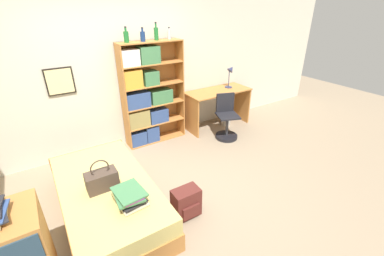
# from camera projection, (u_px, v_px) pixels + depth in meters

# --- Properties ---
(ground_plane) EXTENTS (14.00, 14.00, 0.00)m
(ground_plane) POSITION_uv_depth(u_px,v_px,m) (164.00, 192.00, 3.56)
(ground_plane) COLOR gray
(wall_back) EXTENTS (10.00, 0.09, 2.60)m
(wall_back) POSITION_uv_depth(u_px,v_px,m) (115.00, 74.00, 4.23)
(wall_back) COLOR beige
(wall_back) RESTS_ON ground_plane
(bed) EXTENTS (1.02, 1.94, 0.45)m
(bed) POSITION_uv_depth(u_px,v_px,m) (108.00, 198.00, 3.12)
(bed) COLOR #B77538
(bed) RESTS_ON ground_plane
(handbag) EXTENTS (0.34, 0.19, 0.38)m
(handbag) POSITION_uv_depth(u_px,v_px,m) (102.00, 180.00, 2.89)
(handbag) COLOR #47382D
(handbag) RESTS_ON bed
(book_stack_on_bed) EXTENTS (0.32, 0.38, 0.15)m
(book_stack_on_bed) POSITION_uv_depth(u_px,v_px,m) (130.00, 197.00, 2.70)
(book_stack_on_bed) COLOR #232328
(book_stack_on_bed) RESTS_ON bed
(bookcase) EXTENTS (1.10, 0.30, 1.80)m
(bookcase) POSITION_uv_depth(u_px,v_px,m) (146.00, 97.00, 4.48)
(bookcase) COLOR #B77538
(bookcase) RESTS_ON ground_plane
(bottle_green) EXTENTS (0.08, 0.08, 0.24)m
(bottle_green) POSITION_uv_depth(u_px,v_px,m) (126.00, 36.00, 3.91)
(bottle_green) COLOR #1E6B2D
(bottle_green) RESTS_ON bookcase
(bottle_brown) EXTENTS (0.08, 0.08, 0.21)m
(bottle_brown) POSITION_uv_depth(u_px,v_px,m) (143.00, 36.00, 4.03)
(bottle_brown) COLOR navy
(bottle_brown) RESTS_ON bookcase
(bottle_clear) EXTENTS (0.07, 0.07, 0.28)m
(bottle_clear) POSITION_uv_depth(u_px,v_px,m) (156.00, 33.00, 4.15)
(bottle_clear) COLOR #1E6B2D
(bottle_clear) RESTS_ON bookcase
(bottle_blue) EXTENTS (0.06, 0.06, 0.19)m
(bottle_blue) POSITION_uv_depth(u_px,v_px,m) (169.00, 35.00, 4.29)
(bottle_blue) COLOR #B7BCC1
(bottle_blue) RESTS_ON bookcase
(desk) EXTENTS (1.33, 0.58, 0.77)m
(desk) POSITION_uv_depth(u_px,v_px,m) (218.00, 101.00, 5.23)
(desk) COLOR #B77538
(desk) RESTS_ON ground_plane
(desk_lamp) EXTENTS (0.20, 0.15, 0.46)m
(desk_lamp) POSITION_uv_depth(u_px,v_px,m) (231.00, 72.00, 5.19)
(desk_lamp) COLOR navy
(desk_lamp) RESTS_ON desk
(desk_chair) EXTENTS (0.49, 0.49, 0.85)m
(desk_chair) POSITION_uv_depth(u_px,v_px,m) (226.00, 124.00, 4.88)
(desk_chair) COLOR black
(desk_chair) RESTS_ON ground_plane
(backpack) EXTENTS (0.33, 0.24, 0.37)m
(backpack) POSITION_uv_depth(u_px,v_px,m) (186.00, 203.00, 3.10)
(backpack) COLOR #56231E
(backpack) RESTS_ON ground_plane
(waste_bin) EXTENTS (0.21, 0.21, 0.28)m
(waste_bin) POSITION_uv_depth(u_px,v_px,m) (226.00, 118.00, 5.46)
(waste_bin) COLOR #B7B2A8
(waste_bin) RESTS_ON ground_plane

